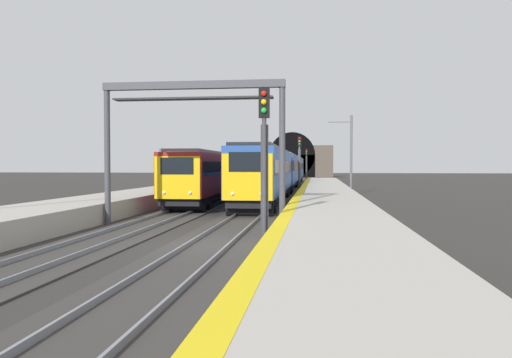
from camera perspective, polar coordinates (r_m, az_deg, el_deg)
ground_plane at (r=17.52m, az=-5.20°, el=-7.74°), size 320.00×320.00×0.00m
platform_right at (r=17.07m, az=9.21°, el=-6.32°), size 112.00×4.09×0.99m
platform_right_edge_strip at (r=17.03m, az=3.16°, el=-4.63°), size 112.00×0.50×0.01m
track_main_line at (r=17.51m, az=-5.20°, el=-7.61°), size 160.00×3.14×0.21m
track_adjacent_line at (r=18.86m, az=-18.00°, el=-7.01°), size 160.00×3.13×0.21m
train_main_approaching at (r=55.18m, az=3.23°, el=1.07°), size 59.04×2.89×4.07m
train_adjacent_platform at (r=55.86m, az=-1.10°, el=0.93°), size 56.95×3.02×4.68m
railway_signal_near at (r=17.75m, az=0.95°, el=3.27°), size 0.39×0.38×5.58m
railway_signal_mid at (r=53.43m, az=5.03°, el=2.35°), size 0.39×0.38×5.89m
railway_signal_far at (r=88.66m, az=5.83°, el=1.99°), size 0.39×0.38×5.70m
overhead_signal_gantry at (r=23.54m, az=-7.30°, el=7.17°), size 0.70×8.68×6.75m
tunnel_portal at (r=117.14m, az=4.21°, el=2.06°), size 2.87×18.97×10.62m
catenary_mast_far at (r=46.21m, az=10.84°, el=2.79°), size 0.22×2.21×7.39m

